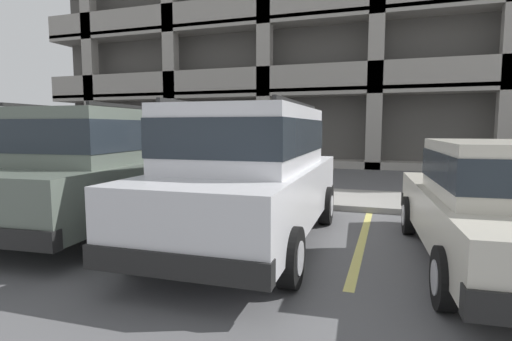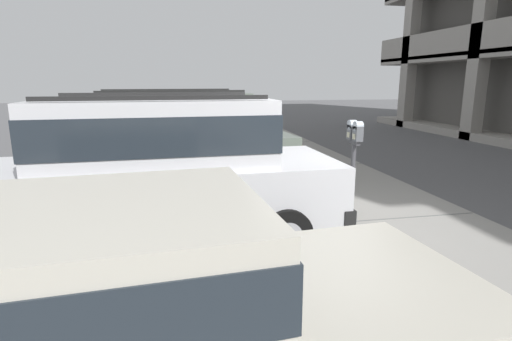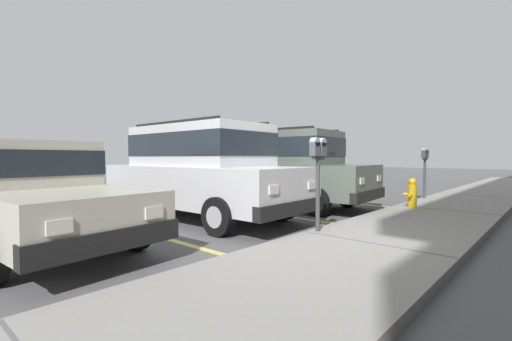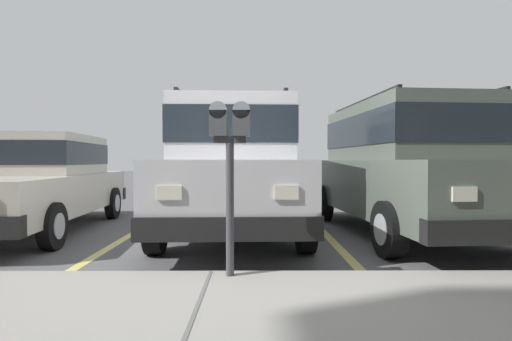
# 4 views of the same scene
# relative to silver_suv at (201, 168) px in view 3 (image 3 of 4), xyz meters

# --- Properties ---
(ground_plane) EXTENTS (80.00, 80.00, 0.10)m
(ground_plane) POSITION_rel_silver_suv_xyz_m (0.07, 2.46, -1.14)
(ground_plane) COLOR #565659
(sidewalk) EXTENTS (40.00, 2.20, 0.12)m
(sidewalk) POSITION_rel_silver_suv_xyz_m (0.07, 3.76, -1.03)
(sidewalk) COLOR gray
(sidewalk) RESTS_ON ground_plane
(parking_stall_lines) EXTENTS (11.93, 4.80, 0.01)m
(parking_stall_lines) POSITION_rel_silver_suv_xyz_m (1.54, 1.06, -1.08)
(parking_stall_lines) COLOR #DBD16B
(parking_stall_lines) RESTS_ON ground_plane
(silver_suv) EXTENTS (2.12, 4.83, 2.03)m
(silver_suv) POSITION_rel_silver_suv_xyz_m (0.00, 0.00, 0.00)
(silver_suv) COLOR silver
(silver_suv) RESTS_ON ground_plane
(red_sedan) EXTENTS (2.29, 4.92, 2.03)m
(red_sedan) POSITION_rel_silver_suv_xyz_m (-2.65, 0.15, 0.00)
(red_sedan) COLOR #5B665B
(red_sedan) RESTS_ON ground_plane
(dark_hatchback) EXTENTS (2.07, 4.60, 1.54)m
(dark_hatchback) POSITION_rel_silver_suv_xyz_m (3.15, -0.13, -0.27)
(dark_hatchback) COLOR beige
(dark_hatchback) RESTS_ON ground_plane
(parking_meter_near) EXTENTS (0.35, 0.12, 1.51)m
(parking_meter_near) POSITION_rel_silver_suv_xyz_m (-0.11, 2.81, 0.15)
(parking_meter_near) COLOR #47474C
(parking_meter_near) RESTS_ON sidewalk
(parking_meter_far) EXTENTS (0.35, 0.12, 1.46)m
(parking_meter_far) POSITION_rel_silver_suv_xyz_m (-6.02, 2.77, 0.12)
(parking_meter_far) COLOR #47474C
(parking_meter_far) RESTS_ON sidewalk
(fire_hydrant) EXTENTS (0.30, 0.30, 0.70)m
(fire_hydrant) POSITION_rel_silver_suv_xyz_m (-3.84, 3.11, -0.62)
(fire_hydrant) COLOR gold
(fire_hydrant) RESTS_ON sidewalk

